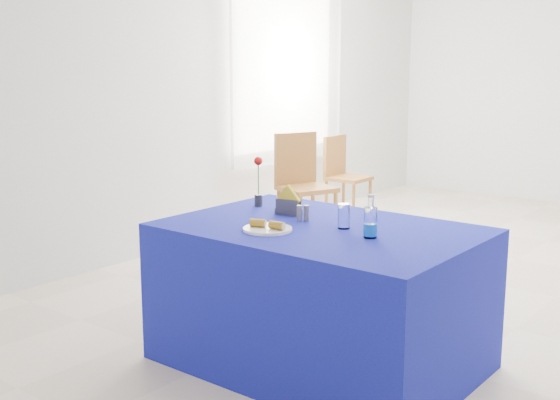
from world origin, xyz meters
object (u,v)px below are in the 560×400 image
(chair_win_a, at_px, (302,179))
(chair_win_b, at_px, (342,171))
(water_bottle, at_px, (370,223))
(blue_table, at_px, (320,296))
(plate, at_px, (268,229))

(chair_win_a, distance_m, chair_win_b, 1.02)
(water_bottle, xyz_separation_m, chair_win_b, (-2.26, 3.20, -0.33))
(water_bottle, height_order, chair_win_a, chair_win_a)
(water_bottle, bearing_deg, blue_table, 171.62)
(blue_table, xyz_separation_m, chair_win_b, (-1.94, 3.15, 0.12))
(plate, height_order, water_bottle, water_bottle)
(plate, relative_size, blue_table, 0.16)
(water_bottle, relative_size, chair_win_b, 0.25)
(plate, height_order, chair_win_b, chair_win_b)
(water_bottle, bearing_deg, plate, -157.93)
(chair_win_a, bearing_deg, water_bottle, -116.02)
(chair_win_a, relative_size, chair_win_b, 1.13)
(chair_win_b, bearing_deg, water_bottle, -145.73)
(blue_table, distance_m, chair_win_a, 2.77)
(plate, bearing_deg, water_bottle, 22.07)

